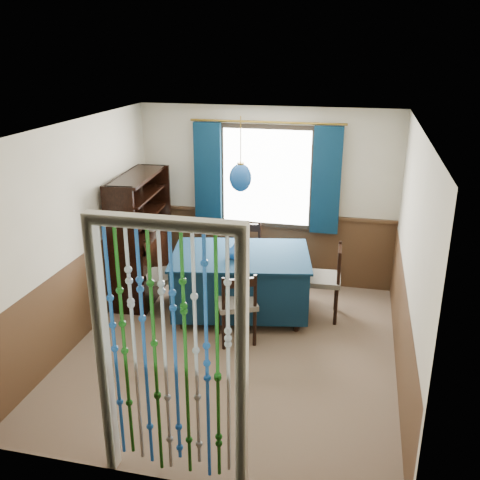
% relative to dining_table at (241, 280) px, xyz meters
% --- Properties ---
extents(floor, '(4.00, 4.00, 0.00)m').
position_rel_dining_table_xyz_m(floor, '(0.12, -0.87, -0.47)').
color(floor, brown).
rests_on(floor, ground).
extents(ceiling, '(4.00, 4.00, 0.00)m').
position_rel_dining_table_xyz_m(ceiling, '(0.12, -0.87, 2.03)').
color(ceiling, silver).
rests_on(ceiling, ground).
extents(wall_back, '(3.60, 0.00, 3.60)m').
position_rel_dining_table_xyz_m(wall_back, '(0.12, 1.13, 0.78)').
color(wall_back, beige).
rests_on(wall_back, ground).
extents(wall_front, '(3.60, 0.00, 3.60)m').
position_rel_dining_table_xyz_m(wall_front, '(0.12, -2.87, 0.78)').
color(wall_front, beige).
rests_on(wall_front, ground).
extents(wall_left, '(0.00, 4.00, 4.00)m').
position_rel_dining_table_xyz_m(wall_left, '(-1.68, -0.87, 0.78)').
color(wall_left, beige).
rests_on(wall_left, ground).
extents(wall_right, '(0.00, 4.00, 4.00)m').
position_rel_dining_table_xyz_m(wall_right, '(1.92, -0.87, 0.78)').
color(wall_right, beige).
rests_on(wall_right, ground).
extents(wainscot_back, '(3.60, 0.00, 3.60)m').
position_rel_dining_table_xyz_m(wainscot_back, '(0.12, 1.11, 0.03)').
color(wainscot_back, '#452D1A').
rests_on(wainscot_back, ground).
extents(wainscot_front, '(3.60, 0.00, 3.60)m').
position_rel_dining_table_xyz_m(wainscot_front, '(0.12, -2.86, 0.03)').
color(wainscot_front, '#452D1A').
rests_on(wainscot_front, ground).
extents(wainscot_left, '(0.00, 4.00, 4.00)m').
position_rel_dining_table_xyz_m(wainscot_left, '(-1.67, -0.87, 0.03)').
color(wainscot_left, '#452D1A').
rests_on(wainscot_left, ground).
extents(wainscot_right, '(0.00, 4.00, 4.00)m').
position_rel_dining_table_xyz_m(wainscot_right, '(1.90, -0.87, 0.03)').
color(wainscot_right, '#452D1A').
rests_on(wainscot_right, ground).
extents(window, '(1.32, 0.12, 1.42)m').
position_rel_dining_table_xyz_m(window, '(0.12, 1.08, 1.08)').
color(window, black).
rests_on(window, wall_back).
extents(doorway, '(1.16, 0.12, 2.18)m').
position_rel_dining_table_xyz_m(doorway, '(0.12, -2.81, 0.58)').
color(doorway, silver).
rests_on(doorway, ground).
extents(dining_table, '(1.88, 1.47, 0.82)m').
position_rel_dining_table_xyz_m(dining_table, '(0.00, 0.00, 0.00)').
color(dining_table, '#0A2035').
rests_on(dining_table, floor).
extents(chair_near, '(0.58, 0.57, 0.89)m').
position_rel_dining_table_xyz_m(chair_near, '(0.11, -0.68, 0.00)').
color(chair_near, black).
rests_on(chair_near, floor).
extents(chair_far, '(0.51, 0.49, 0.95)m').
position_rel_dining_table_xyz_m(chair_far, '(-0.12, 0.73, 0.03)').
color(chair_far, black).
rests_on(chair_far, floor).
extents(chair_left, '(0.60, 0.61, 0.92)m').
position_rel_dining_table_xyz_m(chair_left, '(-1.00, -0.17, 0.02)').
color(chair_left, black).
rests_on(chair_left, floor).
extents(chair_right, '(0.47, 0.49, 0.95)m').
position_rel_dining_table_xyz_m(chair_right, '(1.04, 0.16, 0.04)').
color(chair_right, black).
rests_on(chair_right, floor).
extents(sideboard, '(0.55, 1.32, 1.68)m').
position_rel_dining_table_xyz_m(sideboard, '(-1.44, 0.27, 0.12)').
color(sideboard, black).
rests_on(sideboard, floor).
extents(pendant_lamp, '(0.27, 0.27, 0.88)m').
position_rel_dining_table_xyz_m(pendant_lamp, '(-0.00, 0.00, 1.32)').
color(pendant_lamp, olive).
rests_on(pendant_lamp, ceiling).
extents(vase_table, '(0.23, 0.23, 0.18)m').
position_rel_dining_table_xyz_m(vase_table, '(-0.04, -0.15, 0.44)').
color(vase_table, '#154793').
rests_on(vase_table, dining_table).
extents(bowl_shelf, '(0.20, 0.20, 0.05)m').
position_rel_dining_table_xyz_m(bowl_shelf, '(-1.38, 0.02, 0.71)').
color(bowl_shelf, beige).
rests_on(bowl_shelf, sideboard).
extents(vase_sideboard, '(0.22, 0.22, 0.21)m').
position_rel_dining_table_xyz_m(vase_sideboard, '(-1.38, 0.50, 0.48)').
color(vase_sideboard, beige).
rests_on(vase_sideboard, sideboard).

